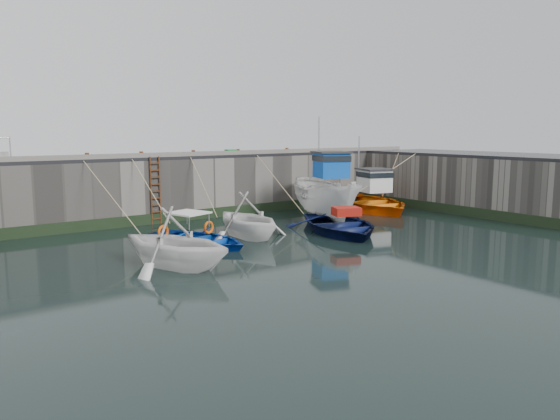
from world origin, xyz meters
TOP-DOWN VIEW (x-y plane):
  - ground at (0.00, 0.00)m, footprint 120.00×120.00m
  - quay_back at (0.00, 12.50)m, footprint 30.00×5.00m
  - quay_right at (14.50, 2.50)m, footprint 5.00×15.00m
  - road_back at (0.00, 12.50)m, footprint 30.00×5.00m
  - road_right at (14.50, 2.50)m, footprint 5.00×15.00m
  - kerb_back at (0.00, 10.15)m, footprint 30.00×0.30m
  - algae_back at (0.00, 9.96)m, footprint 30.00×0.08m
  - algae_right at (11.96, 2.50)m, footprint 0.08×15.00m
  - ladder at (-2.00, 9.91)m, footprint 0.51×0.08m
  - boat_near_white at (-4.86, 1.86)m, footprint 5.09×5.41m
  - boat_near_white_rope at (-4.86, 7.18)m, footprint 0.04×6.21m
  - boat_near_blue at (-2.66, 4.47)m, footprint 4.54×5.35m
  - boat_near_blue_rope at (-2.66, 8.49)m, footprint 0.04×3.99m
  - boat_near_blacktrim at (-0.24, 4.68)m, footprint 3.69×4.25m
  - boat_near_blacktrim_rope at (-0.24, 8.59)m, footprint 0.04×3.83m
  - boat_near_navy at (3.60, 3.22)m, footprint 5.81×6.71m
  - boat_near_navy_rope at (3.60, 7.86)m, footprint 0.04×5.00m
  - boat_far_white at (5.64, 6.41)m, footprint 4.45×6.81m
  - boat_far_orange at (9.49, 7.26)m, footprint 6.56×7.94m
  - fish_crate at (2.40, 10.30)m, footprint 0.54×0.42m
  - bollard_a at (-5.00, 10.25)m, footprint 0.18×0.18m
  - bollard_b at (-2.50, 10.25)m, footprint 0.18×0.18m
  - bollard_c at (0.20, 10.25)m, footprint 0.18×0.18m
  - bollard_d at (2.80, 10.25)m, footprint 0.18×0.18m
  - bollard_e at (6.00, 10.25)m, footprint 0.18×0.18m

SIDE VIEW (x-z plane):
  - ground at x=0.00m, z-range 0.00..0.00m
  - boat_near_white at x=-4.86m, z-range -1.14..1.14m
  - boat_near_white_rope at x=-4.86m, z-range -1.55..1.55m
  - boat_near_blue at x=-2.66m, z-range -0.47..0.47m
  - boat_near_blue_rope at x=-2.66m, z-range -1.55..1.55m
  - boat_near_blacktrim at x=-0.24m, z-range -1.10..1.10m
  - boat_near_blacktrim_rope at x=-0.24m, z-range -1.55..1.55m
  - boat_near_navy at x=3.60m, z-range -0.58..0.58m
  - boat_near_navy_rope at x=3.60m, z-range -1.55..1.55m
  - algae_back at x=0.00m, z-range 0.00..0.50m
  - algae_right at x=11.96m, z-range 0.00..0.50m
  - boat_far_orange at x=9.49m, z-range -1.76..2.67m
  - boat_far_white at x=5.64m, z-range -1.69..3.77m
  - quay_back at x=0.00m, z-range 0.00..3.00m
  - quay_right at x=14.50m, z-range 0.00..3.00m
  - ladder at x=-2.00m, z-range -0.01..3.19m
  - road_back at x=0.00m, z-range 3.00..3.16m
  - road_right at x=14.50m, z-range 3.00..3.16m
  - kerb_back at x=0.00m, z-range 3.16..3.36m
  - fish_crate at x=2.40m, z-range 3.16..3.43m
  - bollard_a at x=-5.00m, z-range 3.16..3.44m
  - bollard_b at x=-2.50m, z-range 3.16..3.44m
  - bollard_c at x=0.20m, z-range 3.16..3.44m
  - bollard_d at x=2.80m, z-range 3.16..3.44m
  - bollard_e at x=6.00m, z-range 3.16..3.44m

